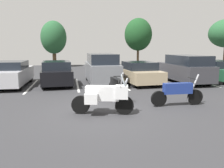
{
  "coord_description": "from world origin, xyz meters",
  "views": [
    {
      "loc": [
        -1.27,
        -8.24,
        2.39
      ],
      "look_at": [
        0.55,
        1.68,
        0.72
      ],
      "focal_mm": 36.44,
      "sensor_mm": 36.0,
      "label": 1
    }
  ],
  "objects_px": {
    "motorcycle_third": "(117,87)",
    "car_charcoal": "(185,69)",
    "motorcycle_second": "(178,92)",
    "car_grey": "(101,69)",
    "car_black": "(57,73)",
    "car_silver": "(11,74)",
    "motorcycle_touring": "(105,96)",
    "car_tan": "(138,73)",
    "car_green": "(216,71)"
  },
  "relations": [
    {
      "from": "car_tan",
      "to": "car_green",
      "type": "bearing_deg",
      "value": -0.32
    },
    {
      "from": "car_black",
      "to": "car_tan",
      "type": "bearing_deg",
      "value": -2.62
    },
    {
      "from": "motorcycle_touring",
      "to": "car_silver",
      "type": "height_order",
      "value": "car_silver"
    },
    {
      "from": "car_tan",
      "to": "car_green",
      "type": "distance_m",
      "value": 5.72
    },
    {
      "from": "motorcycle_touring",
      "to": "car_tan",
      "type": "height_order",
      "value": "motorcycle_touring"
    },
    {
      "from": "car_grey",
      "to": "car_charcoal",
      "type": "xyz_separation_m",
      "value": [
        5.57,
        -0.4,
        -0.05
      ]
    },
    {
      "from": "car_tan",
      "to": "motorcycle_touring",
      "type": "bearing_deg",
      "value": -115.78
    },
    {
      "from": "car_grey",
      "to": "car_black",
      "type": "bearing_deg",
      "value": 176.31
    },
    {
      "from": "car_black",
      "to": "car_grey",
      "type": "xyz_separation_m",
      "value": [
        2.8,
        -0.18,
        0.24
      ]
    },
    {
      "from": "motorcycle_second",
      "to": "motorcycle_third",
      "type": "relative_size",
      "value": 0.95
    },
    {
      "from": "motorcycle_touring",
      "to": "motorcycle_second",
      "type": "height_order",
      "value": "motorcycle_touring"
    },
    {
      "from": "motorcycle_second",
      "to": "car_silver",
      "type": "height_order",
      "value": "car_silver"
    },
    {
      "from": "motorcycle_third",
      "to": "car_black",
      "type": "relative_size",
      "value": 0.53
    },
    {
      "from": "motorcycle_third",
      "to": "car_black",
      "type": "distance_m",
      "value": 5.56
    },
    {
      "from": "car_black",
      "to": "car_grey",
      "type": "relative_size",
      "value": 0.91
    },
    {
      "from": "motorcycle_third",
      "to": "motorcycle_touring",
      "type": "bearing_deg",
      "value": -112.12
    },
    {
      "from": "car_black",
      "to": "car_charcoal",
      "type": "height_order",
      "value": "car_charcoal"
    },
    {
      "from": "motorcycle_third",
      "to": "car_charcoal",
      "type": "relative_size",
      "value": 0.49
    },
    {
      "from": "car_grey",
      "to": "car_green",
      "type": "bearing_deg",
      "value": -0.63
    },
    {
      "from": "motorcycle_touring",
      "to": "motorcycle_second",
      "type": "xyz_separation_m",
      "value": [
        3.09,
        0.64,
        -0.11
      ]
    },
    {
      "from": "car_grey",
      "to": "car_charcoal",
      "type": "bearing_deg",
      "value": -4.07
    },
    {
      "from": "car_grey",
      "to": "motorcycle_third",
      "type": "bearing_deg",
      "value": -89.24
    },
    {
      "from": "motorcycle_second",
      "to": "car_grey",
      "type": "relative_size",
      "value": 0.46
    },
    {
      "from": "car_black",
      "to": "car_green",
      "type": "distance_m",
      "value": 10.93
    },
    {
      "from": "motorcycle_touring",
      "to": "car_black",
      "type": "xyz_separation_m",
      "value": [
        -2.02,
        6.83,
        0.06
      ]
    },
    {
      "from": "car_black",
      "to": "car_charcoal",
      "type": "bearing_deg",
      "value": -3.94
    },
    {
      "from": "motorcycle_third",
      "to": "car_silver",
      "type": "bearing_deg",
      "value": 139.36
    },
    {
      "from": "car_silver",
      "to": "car_green",
      "type": "xyz_separation_m",
      "value": [
        13.63,
        -0.29,
        -0.06
      ]
    },
    {
      "from": "car_silver",
      "to": "motorcycle_touring",
      "type": "bearing_deg",
      "value": -55.41
    },
    {
      "from": "motorcycle_third",
      "to": "car_charcoal",
      "type": "xyz_separation_m",
      "value": [
        5.51,
        4.18,
        0.35
      ]
    },
    {
      "from": "motorcycle_touring",
      "to": "car_green",
      "type": "height_order",
      "value": "motorcycle_touring"
    },
    {
      "from": "car_grey",
      "to": "motorcycle_touring",
      "type": "bearing_deg",
      "value": -96.71
    },
    {
      "from": "motorcycle_second",
      "to": "car_grey",
      "type": "bearing_deg",
      "value": 111.04
    },
    {
      "from": "motorcycle_second",
      "to": "car_black",
      "type": "relative_size",
      "value": 0.51
    },
    {
      "from": "motorcycle_touring",
      "to": "motorcycle_second",
      "type": "bearing_deg",
      "value": 11.77
    },
    {
      "from": "motorcycle_third",
      "to": "car_tan",
      "type": "distance_m",
      "value": 5.09
    },
    {
      "from": "motorcycle_third",
      "to": "car_silver",
      "type": "xyz_separation_m",
      "value": [
        -5.57,
        4.78,
        0.17
      ]
    },
    {
      "from": "car_black",
      "to": "car_charcoal",
      "type": "xyz_separation_m",
      "value": [
        8.37,
        -0.58,
        0.19
      ]
    },
    {
      "from": "car_grey",
      "to": "car_charcoal",
      "type": "distance_m",
      "value": 5.58
    },
    {
      "from": "motorcycle_touring",
      "to": "car_charcoal",
      "type": "bearing_deg",
      "value": 44.57
    },
    {
      "from": "car_grey",
      "to": "car_charcoal",
      "type": "relative_size",
      "value": 1.0
    },
    {
      "from": "car_silver",
      "to": "car_tan",
      "type": "bearing_deg",
      "value": -1.89
    },
    {
      "from": "motorcycle_second",
      "to": "car_silver",
      "type": "distance_m",
      "value": 9.98
    },
    {
      "from": "car_grey",
      "to": "car_silver",
      "type": "bearing_deg",
      "value": 177.88
    },
    {
      "from": "car_tan",
      "to": "car_black",
      "type": "bearing_deg",
      "value": 177.38
    },
    {
      "from": "car_silver",
      "to": "car_tan",
      "type": "height_order",
      "value": "car_silver"
    },
    {
      "from": "motorcycle_third",
      "to": "car_black",
      "type": "bearing_deg",
      "value": 121.06
    },
    {
      "from": "motorcycle_touring",
      "to": "motorcycle_third",
      "type": "relative_size",
      "value": 0.93
    },
    {
      "from": "motorcycle_touring",
      "to": "car_black",
      "type": "relative_size",
      "value": 0.5
    },
    {
      "from": "car_tan",
      "to": "car_charcoal",
      "type": "distance_m",
      "value": 3.19
    }
  ]
}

